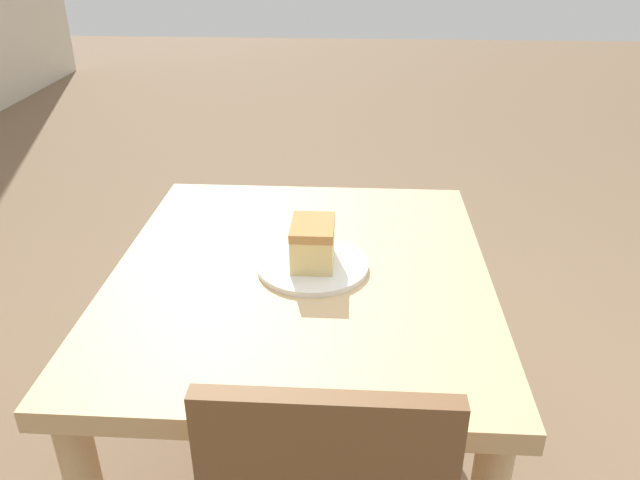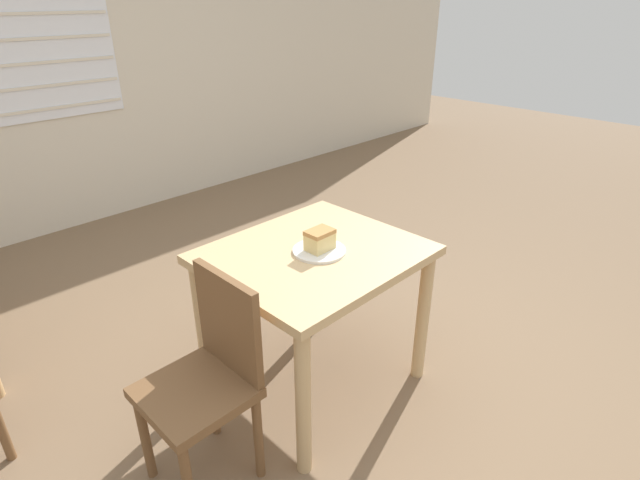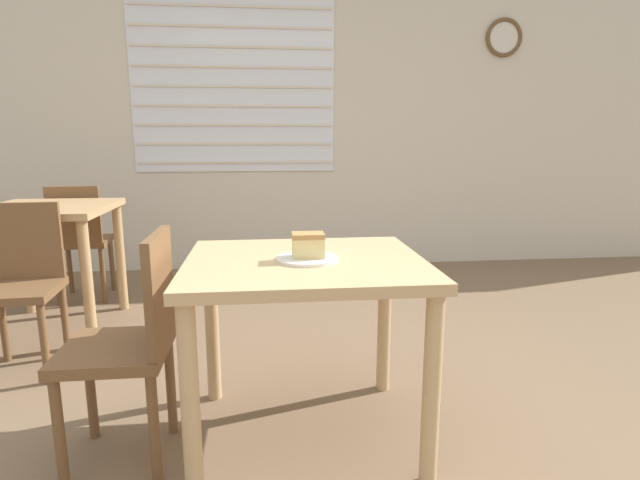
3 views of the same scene
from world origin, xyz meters
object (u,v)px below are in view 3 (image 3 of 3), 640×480
chair_far_opposite (80,238)px  cake_slice (308,245)px  dining_table_near (305,289)px  dining_table_far (50,230)px  chair_near_window (132,340)px  chair_far_corner (22,281)px  plate (307,259)px

chair_far_opposite → cake_slice: size_ratio=7.24×
dining_table_near → chair_far_opposite: chair_far_opposite is taller
dining_table_far → cake_slice: 1.97m
cake_slice → dining_table_near: bearing=111.4°
chair_near_window → chair_far_opposite: size_ratio=1.00×
chair_far_corner → plate: chair_far_corner is taller
dining_table_near → chair_far_corner: 1.56m
dining_table_near → cake_slice: bearing=-68.6°
chair_far_corner → chair_far_opposite: bearing=91.7°
dining_table_near → dining_table_far: (-1.43, 1.31, 0.02)m
dining_table_near → chair_far_corner: bearing=150.9°
chair_far_corner → cake_slice: bearing=-33.1°
chair_far_opposite → chair_near_window: bearing=108.5°
dining_table_near → chair_near_window: (-0.62, -0.08, -0.14)m
chair_near_window → plate: bearing=94.9°
dining_table_near → cake_slice: cake_slice is taller
plate → chair_far_corner: bearing=150.3°
dining_table_far → plate: size_ratio=3.36×
dining_table_near → dining_table_far: size_ratio=1.14×
chair_near_window → cake_slice: size_ratio=7.24×
chair_near_window → plate: size_ratio=3.68×
chair_far_opposite → plate: 2.41m
chair_far_opposite → cake_slice: 2.42m
chair_near_window → plate: 0.68m
chair_near_window → chair_far_opposite: (-0.84, 1.94, 0.00)m
plate → cake_slice: 0.05m
plate → dining_table_far: bearing=137.2°
chair_far_corner → plate: size_ratio=3.68×
chair_far_opposite → cake_slice: chair_far_opposite is taller
plate → cake_slice: bearing=1.4°
dining_table_far → chair_far_corner: bearing=-82.6°
cake_slice → dining_table_far: bearing=137.2°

